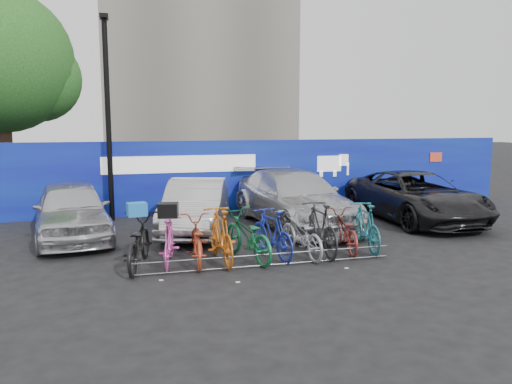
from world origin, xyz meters
name	(u,v)px	position (x,y,z in m)	size (l,w,h in m)	color
ground	(259,260)	(0.00, 0.00, 0.00)	(100.00, 100.00, 0.00)	black
hoarding	(211,177)	(0.01, 6.00, 1.20)	(22.00, 0.18, 2.40)	#110B9C
tree	(7,65)	(-6.77, 10.06, 5.07)	(5.40, 5.20, 7.80)	#382314
lamppost	(108,113)	(-3.20, 5.40, 3.27)	(0.25, 0.50, 6.11)	black
bike_rack	(266,260)	(0.00, -0.60, 0.16)	(5.60, 0.03, 0.30)	#595B60
car_0	(72,210)	(-4.15, 3.16, 0.76)	(1.79, 4.45, 1.52)	#BABABF
car_1	(196,206)	(-0.92, 3.17, 0.72)	(1.52, 4.36, 1.44)	#B4B4B9
car_2	(294,198)	(1.98, 3.26, 0.80)	(2.24, 5.52, 1.60)	silver
car_3	(415,196)	(5.81, 2.98, 0.75)	(2.48, 5.39, 1.50)	black
bike_0	(138,242)	(-2.59, 0.08, 0.55)	(0.73, 2.10, 1.10)	black
bike_1	(169,241)	(-1.95, 0.10, 0.52)	(0.49, 1.73, 1.04)	#DA49AA
bike_2	(196,240)	(-1.36, 0.10, 0.50)	(0.67, 1.92, 1.01)	#B44223
bike_3	(221,235)	(-0.85, 0.00, 0.60)	(0.57, 2.01, 1.21)	#CF6717
bike_4	(247,236)	(-0.25, 0.06, 0.55)	(0.73, 2.09, 1.10)	#136A3B
bike_5	(272,233)	(0.33, 0.09, 0.56)	(0.52, 1.86, 1.11)	#1A2A9E
bike_6	(301,235)	(1.00, 0.05, 0.50)	(0.66, 1.90, 1.00)	#95979C
bike_7	(320,228)	(1.49, 0.11, 0.61)	(0.57, 2.02, 1.21)	#242326
bike_8	(344,231)	(2.15, 0.21, 0.49)	(0.64, 1.85, 0.97)	maroon
bike_9	(365,227)	(2.66, 0.15, 0.57)	(0.54, 1.90, 1.14)	#1C6A79
cargo_crate	(137,209)	(-2.59, 0.08, 1.24)	(0.39, 0.29, 0.28)	blue
cargo_topcase	(168,210)	(-1.95, 0.10, 1.19)	(0.41, 0.37, 0.30)	black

